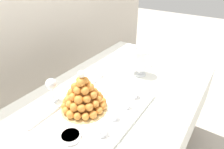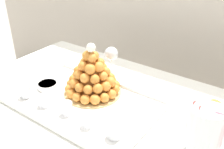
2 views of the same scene
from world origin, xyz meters
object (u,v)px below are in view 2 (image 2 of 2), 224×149
at_px(serving_tray, 83,103).
at_px(dessert_cup_mid_left, 45,101).
at_px(dessert_cup_left, 26,92).
at_px(macaron_goblet, 205,126).
at_px(creme_brulee_ramekin, 48,85).
at_px(dessert_cup_centre, 67,109).
at_px(dessert_cup_mid_right, 88,121).
at_px(croquembouche, 92,75).
at_px(dessert_cup_right, 114,131).
at_px(wine_glass, 111,55).

height_order(serving_tray, dessert_cup_mid_left, dessert_cup_mid_left).
distance_m(dessert_cup_left, macaron_goblet, 0.81).
xyz_separation_m(dessert_cup_mid_left, creme_brulee_ramekin, (-0.11, 0.11, -0.01)).
height_order(dessert_cup_centre, dessert_cup_mid_right, dessert_cup_centre).
distance_m(dessert_cup_left, dessert_cup_mid_left, 0.13).
xyz_separation_m(croquembouche, dessert_cup_right, (0.26, -0.19, -0.07)).
bearing_deg(macaron_goblet, dessert_cup_mid_right, -164.12).
height_order(croquembouche, dessert_cup_centre, croquembouche).
xyz_separation_m(dessert_cup_mid_right, dessert_cup_right, (0.12, 0.01, 0.00)).
relative_size(serving_tray, dessert_cup_left, 12.09).
xyz_separation_m(croquembouche, dessert_cup_centre, (0.02, -0.19, -0.07)).
bearing_deg(croquembouche, macaron_goblet, -8.77).
xyz_separation_m(creme_brulee_ramekin, wine_glass, (0.17, 0.31, 0.10)).
xyz_separation_m(dessert_cup_centre, wine_glass, (-0.06, 0.41, 0.08)).
bearing_deg(dessert_cup_centre, macaron_goblet, 11.50).
height_order(croquembouche, dessert_cup_left, croquembouche).
bearing_deg(dessert_cup_right, macaron_goblet, 20.03).
bearing_deg(croquembouche, dessert_cup_left, -138.16).
height_order(croquembouche, dessert_cup_right, croquembouche).
bearing_deg(dessert_cup_left, dessert_cup_mid_right, 1.00).
height_order(serving_tray, wine_glass, wine_glass).
bearing_deg(macaron_goblet, wine_glass, 153.30).
bearing_deg(dessert_cup_mid_right, dessert_cup_left, -179.00).
relative_size(croquembouche, dessert_cup_left, 5.01).
xyz_separation_m(serving_tray, dessert_cup_left, (-0.25, -0.12, 0.03)).
relative_size(dessert_cup_centre, wine_glass, 0.35).
xyz_separation_m(serving_tray, dessert_cup_centre, (0.00, -0.10, 0.03)).
bearing_deg(croquembouche, serving_tray, -79.38).
xyz_separation_m(dessert_cup_centre, macaron_goblet, (0.54, 0.11, 0.10)).
bearing_deg(wine_glass, serving_tray, -78.77).
bearing_deg(dessert_cup_mid_left, serving_tray, 42.87).
distance_m(serving_tray, dessert_cup_centre, 0.11).
xyz_separation_m(dessert_cup_right, creme_brulee_ramekin, (-0.48, 0.10, -0.01)).
relative_size(dessert_cup_mid_left, dessert_cup_right, 1.06).
xyz_separation_m(dessert_cup_mid_left, dessert_cup_mid_right, (0.25, 0.00, 0.00)).
xyz_separation_m(dessert_cup_centre, creme_brulee_ramekin, (-0.23, 0.10, -0.01)).
bearing_deg(serving_tray, macaron_goblet, 0.57).
bearing_deg(serving_tray, dessert_cup_mid_left, -137.13).
relative_size(croquembouche, creme_brulee_ramekin, 2.76).
relative_size(serving_tray, dessert_cup_right, 11.75).
distance_m(dessert_cup_left, dessert_cup_right, 0.50).
bearing_deg(dessert_cup_mid_right, croquembouche, 124.71).
bearing_deg(wine_glass, dessert_cup_left, -114.14).
bearing_deg(macaron_goblet, dessert_cup_centre, -168.50).
xyz_separation_m(dessert_cup_centre, dessert_cup_mid_right, (0.12, -0.01, -0.00)).
xyz_separation_m(croquembouche, wine_glass, (-0.04, 0.22, 0.02)).
bearing_deg(dessert_cup_left, serving_tray, 25.32).
distance_m(dessert_cup_mid_left, dessert_cup_mid_right, 0.25).
bearing_deg(dessert_cup_left, dessert_cup_right, 2.08).
bearing_deg(dessert_cup_right, serving_tray, 157.74).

